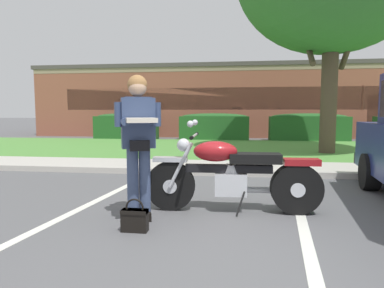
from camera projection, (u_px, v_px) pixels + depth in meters
The scene contains 13 objects.
ground_plane at pixel (260, 235), 3.45m from camera, with size 140.00×140.00×0.00m, color #565659.
curb_strip at pixel (249, 173), 6.66m from camera, with size 60.00×0.20×0.12m, color #B7B2A8.
concrete_walk at pixel (247, 167), 7.50m from camera, with size 60.00×1.50×0.08m, color #B7B2A8.
grass_lawn at pixel (244, 149), 11.47m from camera, with size 60.00×6.53×0.06m, color #518E3D.
stall_stripe_0 at pixel (58, 219), 3.95m from camera, with size 0.12×4.40×0.01m, color silver.
stall_stripe_1 at pixel (304, 230), 3.58m from camera, with size 0.12×4.40×0.01m, color silver.
motorcycle at pixel (239, 175), 4.23m from camera, with size 2.24×0.82×1.18m.
rider_person at pixel (138, 135), 3.85m from camera, with size 0.57×0.66×1.70m.
handbag at pixel (135, 218), 3.55m from camera, with size 0.28×0.13×0.36m.
hedge_left at pixel (126, 126), 15.73m from camera, with size 2.95×0.90×1.24m.
hedge_center_left at pixel (214, 126), 15.18m from camera, with size 3.13×0.90×1.24m.
hedge_center_right at pixel (309, 127), 14.63m from camera, with size 3.38×0.90×1.24m.
brick_building at pixel (263, 103), 21.19m from camera, with size 25.20×10.07×3.77m.
Camera 1 is at (-0.26, -3.41, 1.27)m, focal length 31.09 mm.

